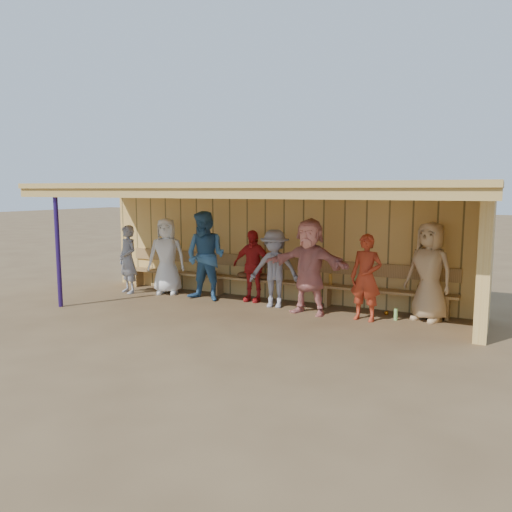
{
  "coord_description": "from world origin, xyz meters",
  "views": [
    {
      "loc": [
        4.43,
        -8.56,
        2.37
      ],
      "look_at": [
        0.0,
        0.35,
        1.05
      ],
      "focal_mm": 35.0,
      "sensor_mm": 36.0,
      "label": 1
    }
  ],
  "objects_px": {
    "player_c": "(206,256)",
    "player_g": "(366,277)",
    "bench": "(272,276)",
    "player_d": "(252,266)",
    "player_h": "(429,272)",
    "player_b": "(167,256)",
    "player_a": "(128,259)",
    "player_e": "(274,269)",
    "player_f": "(309,266)"
  },
  "relations": [
    {
      "from": "player_b",
      "to": "bench",
      "type": "height_order",
      "value": "player_b"
    },
    {
      "from": "player_g",
      "to": "player_c",
      "type": "bearing_deg",
      "value": -175.74
    },
    {
      "from": "player_a",
      "to": "player_f",
      "type": "height_order",
      "value": "player_f"
    },
    {
      "from": "player_g",
      "to": "player_b",
      "type": "bearing_deg",
      "value": -177.5
    },
    {
      "from": "player_h",
      "to": "player_b",
      "type": "bearing_deg",
      "value": -156.06
    },
    {
      "from": "player_d",
      "to": "player_e",
      "type": "xyz_separation_m",
      "value": [
        0.65,
        -0.29,
        0.03
      ]
    },
    {
      "from": "player_g",
      "to": "player_a",
      "type": "bearing_deg",
      "value": -173.3
    },
    {
      "from": "player_a",
      "to": "player_e",
      "type": "height_order",
      "value": "player_e"
    },
    {
      "from": "bench",
      "to": "player_d",
      "type": "bearing_deg",
      "value": -135.97
    },
    {
      "from": "player_h",
      "to": "player_e",
      "type": "bearing_deg",
      "value": -152.14
    },
    {
      "from": "player_a",
      "to": "player_h",
      "type": "distance_m",
      "value": 6.58
    },
    {
      "from": "player_d",
      "to": "player_h",
      "type": "distance_m",
      "value": 3.6
    },
    {
      "from": "player_e",
      "to": "player_h",
      "type": "distance_m",
      "value": 2.96
    },
    {
      "from": "player_c",
      "to": "player_d",
      "type": "bearing_deg",
      "value": 21.19
    },
    {
      "from": "player_d",
      "to": "player_b",
      "type": "bearing_deg",
      "value": -176.01
    },
    {
      "from": "player_a",
      "to": "player_g",
      "type": "relative_size",
      "value": 0.99
    },
    {
      "from": "player_e",
      "to": "bench",
      "type": "height_order",
      "value": "player_e"
    },
    {
      "from": "player_a",
      "to": "player_f",
      "type": "xyz_separation_m",
      "value": [
        4.43,
        0.02,
        0.14
      ]
    },
    {
      "from": "player_g",
      "to": "bench",
      "type": "distance_m",
      "value": 2.41
    },
    {
      "from": "player_b",
      "to": "player_d",
      "type": "distance_m",
      "value": 2.13
    },
    {
      "from": "player_b",
      "to": "player_e",
      "type": "height_order",
      "value": "player_b"
    },
    {
      "from": "player_f",
      "to": "player_h",
      "type": "relative_size",
      "value": 1.02
    },
    {
      "from": "player_g",
      "to": "player_h",
      "type": "height_order",
      "value": "player_h"
    },
    {
      "from": "player_a",
      "to": "player_d",
      "type": "height_order",
      "value": "player_a"
    },
    {
      "from": "player_g",
      "to": "player_h",
      "type": "bearing_deg",
      "value": 32.48
    },
    {
      "from": "player_c",
      "to": "bench",
      "type": "distance_m",
      "value": 1.49
    },
    {
      "from": "player_c",
      "to": "bench",
      "type": "bearing_deg",
      "value": 28.28
    },
    {
      "from": "player_d",
      "to": "player_c",
      "type": "bearing_deg",
      "value": -159.9
    },
    {
      "from": "player_e",
      "to": "player_d",
      "type": "bearing_deg",
      "value": 144.06
    },
    {
      "from": "player_a",
      "to": "player_c",
      "type": "distance_m",
      "value": 2.03
    },
    {
      "from": "player_b",
      "to": "player_g",
      "type": "distance_m",
      "value": 4.7
    },
    {
      "from": "player_a",
      "to": "player_h",
      "type": "xyz_separation_m",
      "value": [
        6.56,
        0.5,
        0.12
      ]
    },
    {
      "from": "player_c",
      "to": "player_g",
      "type": "xyz_separation_m",
      "value": [
        3.51,
        -0.14,
        -0.17
      ]
    },
    {
      "from": "player_a",
      "to": "player_h",
      "type": "height_order",
      "value": "player_h"
    },
    {
      "from": "player_c",
      "to": "bench",
      "type": "height_order",
      "value": "player_c"
    },
    {
      "from": "player_f",
      "to": "player_g",
      "type": "distance_m",
      "value": 1.11
    },
    {
      "from": "player_b",
      "to": "player_c",
      "type": "xyz_separation_m",
      "value": [
        1.17,
        -0.19,
        0.09
      ]
    },
    {
      "from": "player_d",
      "to": "player_e",
      "type": "height_order",
      "value": "player_e"
    },
    {
      "from": "player_c",
      "to": "player_e",
      "type": "height_order",
      "value": "player_c"
    },
    {
      "from": "player_b",
      "to": "player_d",
      "type": "relative_size",
      "value": 1.14
    },
    {
      "from": "player_f",
      "to": "player_g",
      "type": "relative_size",
      "value": 1.16
    },
    {
      "from": "player_c",
      "to": "bench",
      "type": "xyz_separation_m",
      "value": [
        1.26,
        0.66,
        -0.43
      ]
    },
    {
      "from": "player_a",
      "to": "player_f",
      "type": "distance_m",
      "value": 4.43
    },
    {
      "from": "player_c",
      "to": "player_g",
      "type": "height_order",
      "value": "player_c"
    },
    {
      "from": "player_a",
      "to": "player_g",
      "type": "xyz_separation_m",
      "value": [
        5.53,
        0.01,
        0.01
      ]
    },
    {
      "from": "player_e",
      "to": "player_c",
      "type": "bearing_deg",
      "value": 170.27
    },
    {
      "from": "player_a",
      "to": "bench",
      "type": "distance_m",
      "value": 3.39
    },
    {
      "from": "player_g",
      "to": "bench",
      "type": "xyz_separation_m",
      "value": [
        -2.25,
        0.8,
        -0.27
      ]
    },
    {
      "from": "player_h",
      "to": "player_c",
      "type": "bearing_deg",
      "value": -153.22
    },
    {
      "from": "player_d",
      "to": "player_h",
      "type": "xyz_separation_m",
      "value": [
        3.59,
        0.0,
        0.14
      ]
    }
  ]
}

